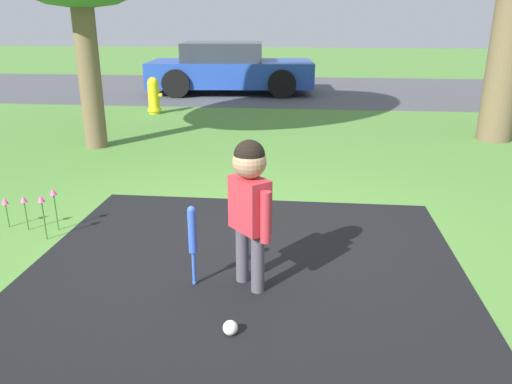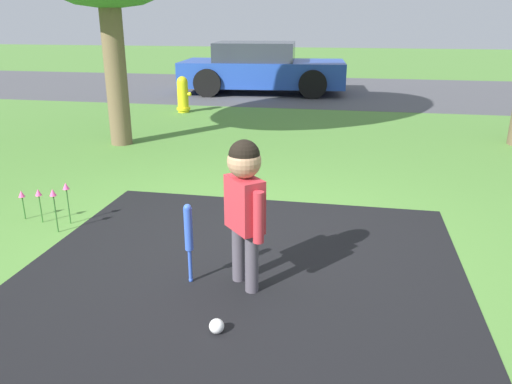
# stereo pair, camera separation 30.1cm
# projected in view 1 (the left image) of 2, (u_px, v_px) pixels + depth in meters

# --- Properties ---
(ground_plane) EXTENTS (60.00, 60.00, 0.00)m
(ground_plane) POSITION_uv_depth(u_px,v_px,m) (240.00, 240.00, 4.25)
(ground_plane) COLOR #518438
(street_strip) EXTENTS (40.00, 6.00, 0.01)m
(street_strip) POSITION_uv_depth(u_px,v_px,m) (289.00, 89.00, 13.25)
(street_strip) COLOR #4C4C51
(street_strip) RESTS_ON ground
(child) EXTENTS (0.31, 0.34, 1.05)m
(child) POSITION_uv_depth(u_px,v_px,m) (250.00, 195.00, 3.30)
(child) COLOR #4C4751
(child) RESTS_ON ground
(baseball_bat) EXTENTS (0.06, 0.06, 0.60)m
(baseball_bat) POSITION_uv_depth(u_px,v_px,m) (192.00, 235.00, 3.42)
(baseball_bat) COLOR blue
(baseball_bat) RESTS_ON ground
(sports_ball) EXTENTS (0.09, 0.09, 0.09)m
(sports_ball) POSITION_uv_depth(u_px,v_px,m) (230.00, 328.00, 2.97)
(sports_ball) COLOR white
(sports_ball) RESTS_ON ground
(fire_hydrant) EXTENTS (0.31, 0.27, 0.71)m
(fire_hydrant) POSITION_uv_depth(u_px,v_px,m) (154.00, 96.00, 9.80)
(fire_hydrant) COLOR yellow
(fire_hydrant) RESTS_ON ground
(parked_car) EXTENTS (4.18, 2.32, 1.23)m
(parked_car) POSITION_uv_depth(u_px,v_px,m) (230.00, 69.00, 12.53)
(parked_car) COLOR #2347AD
(parked_car) RESTS_ON ground
(flower_bed) EXTENTS (0.54, 0.28, 0.40)m
(flower_bed) POSITION_uv_depth(u_px,v_px,m) (31.00, 200.00, 4.33)
(flower_bed) COLOR #38702D
(flower_bed) RESTS_ON ground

